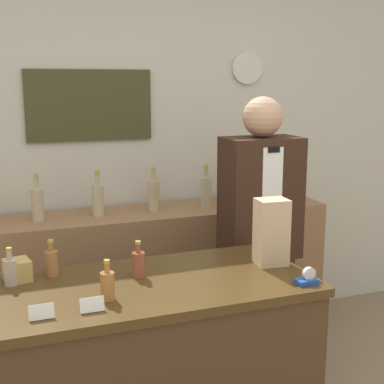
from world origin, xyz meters
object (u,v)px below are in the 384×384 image
object	(u,v)px
shopkeeper	(259,246)
tape_dispenser	(307,279)
potted_plant	(281,176)
paper_bag	(271,232)

from	to	relation	value
shopkeeper	tape_dispenser	size ratio (longest dim) A/B	19.00
potted_plant	paper_bag	distance (m)	1.38
shopkeeper	potted_plant	xyz separation A→B (m)	(0.50, 0.64, 0.28)
shopkeeper	potted_plant	world-z (taller)	shopkeeper
paper_bag	tape_dispenser	distance (m)	0.31
tape_dispenser	shopkeeper	bearing A→B (deg)	76.39
potted_plant	tape_dispenser	bearing A→B (deg)	-115.44
tape_dispenser	paper_bag	bearing A→B (deg)	94.97
paper_bag	tape_dispenser	world-z (taller)	paper_bag
shopkeeper	tape_dispenser	bearing A→B (deg)	-103.61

